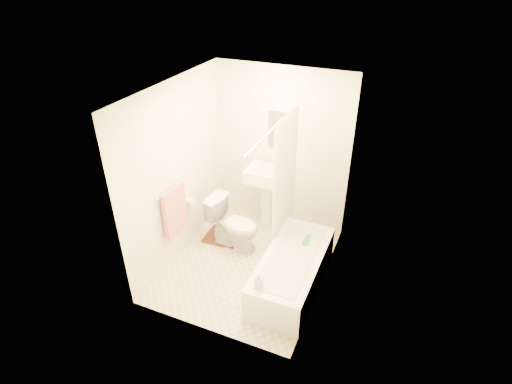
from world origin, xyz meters
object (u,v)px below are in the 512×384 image
at_px(toilet, 234,225).
at_px(bath_mat, 226,237).
at_px(bathtub, 292,270).
at_px(soap_bottle, 259,280).
at_px(sink, 266,195).

xyz_separation_m(toilet, bath_mat, (-0.20, 0.11, -0.36)).
height_order(toilet, bathtub, toilet).
distance_m(bathtub, soap_bottle, 0.73).
bearing_deg(sink, bath_mat, -126.51).
bearing_deg(toilet, bathtub, -104.60).
distance_m(toilet, bath_mat, 0.43).
distance_m(bathtub, bath_mat, 1.33).
height_order(sink, bath_mat, sink).
relative_size(bathtub, bath_mat, 2.57).
bearing_deg(bath_mat, bathtub, -23.73).
xyz_separation_m(toilet, soap_bottle, (0.82, -1.05, 0.17)).
height_order(bathtub, bath_mat, bathtub).
xyz_separation_m(bathtub, bath_mat, (-1.20, 0.53, -0.21)).
relative_size(bath_mat, soap_bottle, 3.18).
distance_m(sink, soap_bottle, 1.83).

